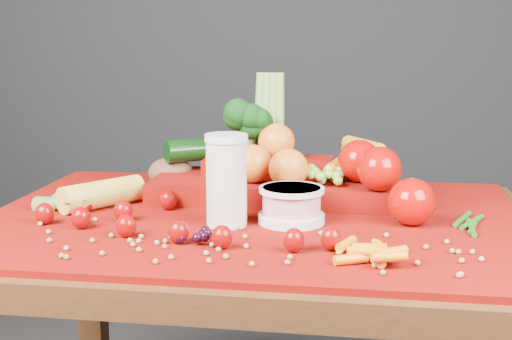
# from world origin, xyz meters

# --- Properties ---
(table) EXTENTS (1.10, 0.80, 0.75)m
(table) POSITION_xyz_m (0.00, 0.00, 0.66)
(table) COLOR #36180C
(table) RESTS_ON ground
(red_cloth) EXTENTS (1.05, 0.75, 0.01)m
(red_cloth) POSITION_xyz_m (0.00, 0.00, 0.76)
(red_cloth) COLOR #770303
(red_cloth) RESTS_ON table
(milk_glass) EXTENTS (0.08, 0.08, 0.17)m
(milk_glass) POSITION_xyz_m (-0.04, -0.07, 0.85)
(milk_glass) COLOR beige
(milk_glass) RESTS_ON red_cloth
(yogurt_bowl) EXTENTS (0.13, 0.13, 0.07)m
(yogurt_bowl) POSITION_xyz_m (0.08, -0.04, 0.80)
(yogurt_bowl) COLOR silver
(yogurt_bowl) RESTS_ON red_cloth
(strawberry_scatter) EXTENTS (0.58, 0.28, 0.05)m
(strawberry_scatter) POSITION_xyz_m (-0.15, -0.14, 0.79)
(strawberry_scatter) COLOR #860900
(strawberry_scatter) RESTS_ON red_cloth
(dark_grape_cluster) EXTENTS (0.06, 0.05, 0.03)m
(dark_grape_cluster) POSITION_xyz_m (-0.07, -0.19, 0.78)
(dark_grape_cluster) COLOR black
(dark_grape_cluster) RESTS_ON red_cloth
(soybean_scatter) EXTENTS (0.84, 0.24, 0.01)m
(soybean_scatter) POSITION_xyz_m (0.00, -0.20, 0.77)
(soybean_scatter) COLOR #9D8243
(soybean_scatter) RESTS_ON red_cloth
(corn_ear) EXTENTS (0.26, 0.26, 0.06)m
(corn_ear) POSITION_xyz_m (-0.36, -0.01, 0.78)
(corn_ear) COLOR gold
(corn_ear) RESTS_ON red_cloth
(potato) EXTENTS (0.11, 0.08, 0.07)m
(potato) POSITION_xyz_m (-0.23, 0.21, 0.80)
(potato) COLOR brown
(potato) RESTS_ON red_cloth
(baby_carrot_pile) EXTENTS (0.17, 0.17, 0.03)m
(baby_carrot_pile) POSITION_xyz_m (0.22, -0.24, 0.78)
(baby_carrot_pile) COLOR orange
(baby_carrot_pile) RESTS_ON red_cloth
(green_bean_pile) EXTENTS (0.14, 0.12, 0.01)m
(green_bean_pile) POSITION_xyz_m (0.41, -0.01, 0.77)
(green_bean_pile) COLOR #196116
(green_bean_pile) RESTS_ON red_cloth
(produce_mound) EXTENTS (0.59, 0.39, 0.27)m
(produce_mound) POSITION_xyz_m (0.06, 0.15, 0.82)
(produce_mound) COLOR #770303
(produce_mound) RESTS_ON red_cloth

